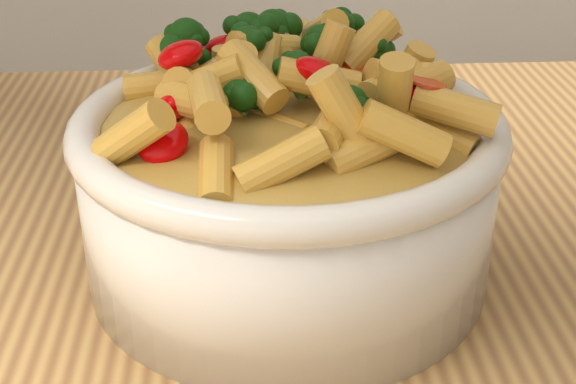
{
  "coord_description": "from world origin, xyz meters",
  "views": [
    {
      "loc": [
        0.06,
        -0.42,
        1.19
      ],
      "look_at": [
        0.09,
        0.01,
        0.95
      ],
      "focal_mm": 50.0,
      "sensor_mm": 36.0,
      "label": 1
    }
  ],
  "objects": [
    {
      "name": "pasta_salad",
      "position": [
        0.09,
        0.01,
        1.02
      ],
      "size": [
        0.2,
        0.2,
        0.05
      ],
      "color": "gold",
      "rests_on": "serving_bowl"
    },
    {
      "name": "serving_bowl",
      "position": [
        0.09,
        0.01,
        0.96
      ],
      "size": [
        0.26,
        0.26,
        0.11
      ],
      "color": "white",
      "rests_on": "table"
    }
  ]
}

